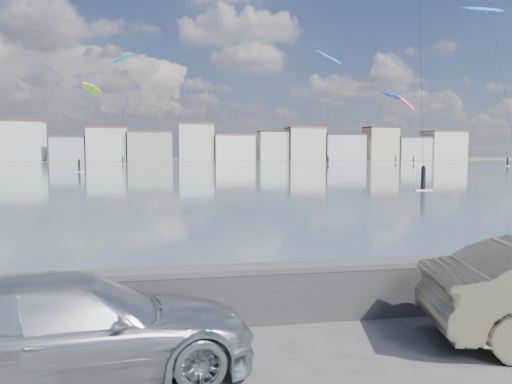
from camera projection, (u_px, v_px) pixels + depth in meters
bay_water at (169, 168)px, 95.64m from camera, size 500.00×177.00×0.00m
far_shore_strip at (167, 160)px, 202.04m from camera, size 500.00×60.00×0.00m
seawall at (212, 293)px, 8.51m from camera, size 400.00×0.36×1.08m
far_buildings at (170, 145)px, 188.08m from camera, size 240.79×13.26×14.60m
car_silver at (74, 328)px, 6.50m from camera, size 4.97×2.56×1.38m
kitesurfer_5 at (123, 60)px, 143.71m from camera, size 7.56×12.70×31.70m
kitesurfer_7 at (91, 91)px, 90.67m from camera, size 4.26×18.12×15.77m
kitesurfer_9 at (391, 96)px, 163.58m from camera, size 6.89×15.11×24.13m
kitesurfer_11 at (328, 59)px, 140.28m from camera, size 8.62×10.03×32.53m
kitesurfer_13 at (483, 11)px, 117.47m from camera, size 10.86×10.09×38.00m
kitesurfer_14 at (406, 103)px, 154.10m from camera, size 5.48×15.22×21.91m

